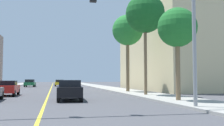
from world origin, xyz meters
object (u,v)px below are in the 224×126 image
car_black (70,90)px  car_green (30,83)px  car_yellow (59,83)px  palm_mid (145,14)px  palm_far (128,31)px  car_blue (68,87)px  traffic_signal_mast (131,11)px  palm_near (177,28)px  car_red (7,88)px

car_black → car_green: bearing=102.3°
car_yellow → car_black: bearing=-91.8°
palm_mid → car_black: 10.23m
palm_far → car_black: palm_far is taller
palm_far → car_blue: bearing=-170.8°
traffic_signal_mast → car_blue: size_ratio=2.88×
palm_near → car_green: size_ratio=1.61×
traffic_signal_mast → palm_near: (4.43, 3.80, 0.06)m
car_green → car_yellow: (5.76, 3.58, -0.03)m
traffic_signal_mast → palm_mid: size_ratio=1.21×
car_black → car_red: bearing=133.1°
traffic_signal_mast → car_blue: 16.06m
palm_mid → car_yellow: 36.40m
car_red → car_yellow: (5.30, 31.78, -0.00)m
palm_far → car_yellow: palm_far is taller
palm_mid → car_red: palm_mid is taller
palm_mid → car_red: size_ratio=2.25×
palm_mid → car_red: (-12.42, 3.25, -6.81)m
traffic_signal_mast → palm_near: traffic_signal_mast is taller
palm_far → car_red: size_ratio=2.15×
car_black → palm_near: bearing=-21.8°
palm_far → car_yellow: size_ratio=2.09×
palm_near → palm_mid: size_ratio=0.68×
traffic_signal_mast → car_yellow: bearing=93.4°
car_blue → car_red: 6.01m
traffic_signal_mast → car_red: traffic_signal_mast is taller
palm_far → car_black: 13.42m
traffic_signal_mast → car_green: 42.63m
palm_mid → car_green: 34.66m
palm_far → car_blue: 9.47m
palm_near → car_blue: bearing=120.4°
traffic_signal_mast → palm_far: (4.52, 16.42, 2.20)m
palm_mid → palm_far: size_ratio=1.04×
palm_near → car_red: palm_near is taller
palm_near → car_blue: size_ratio=1.61×
palm_mid → palm_far: palm_mid is taller
palm_near → car_green: bearing=108.8°
palm_near → car_yellow: palm_near is taller
palm_near → car_red: (-12.44, 9.57, -4.26)m
car_blue → car_red: bearing=-162.0°
palm_far → car_yellow: (-7.23, 28.72, -6.41)m
car_blue → car_yellow: 29.84m
car_blue → car_black: bearing=-92.7°
palm_mid → car_yellow: size_ratio=2.18×
palm_near → car_black: (-7.01, 3.19, -4.23)m
traffic_signal_mast → car_red: 16.14m
car_red → car_blue: bearing=18.4°
traffic_signal_mast → car_blue: (-2.33, 15.31, -4.24)m
car_blue → car_green: (-6.14, 26.26, 0.07)m
car_red → palm_far: bearing=13.2°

